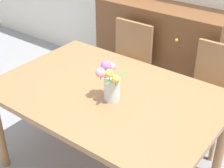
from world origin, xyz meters
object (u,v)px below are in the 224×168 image
at_px(chair_left, 127,61).
at_px(dresser, 159,51).
at_px(chair_right, 211,89).
at_px(flower_vase, 110,82).
at_px(dining_table, 107,101).

distance_m(chair_left, dresser, 0.46).
xyz_separation_m(chair_left, dresser, (0.12, 0.44, -0.02)).
relative_size(chair_right, dresser, 0.64).
relative_size(dresser, flower_vase, 5.17).
bearing_deg(flower_vase, chair_right, 68.84).
bearing_deg(dining_table, chair_right, 63.39).
bearing_deg(chair_left, chair_right, -180.00).
distance_m(dining_table, chair_left, 1.01).
bearing_deg(dresser, flower_vase, -73.94).
relative_size(chair_left, chair_right, 1.00).
distance_m(dining_table, chair_right, 1.01).
xyz_separation_m(chair_left, flower_vase, (0.52, -0.95, 0.38)).
bearing_deg(chair_right, chair_left, 0.00).
height_order(dining_table, chair_right, chair_right).
bearing_deg(chair_right, dresser, -29.83).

